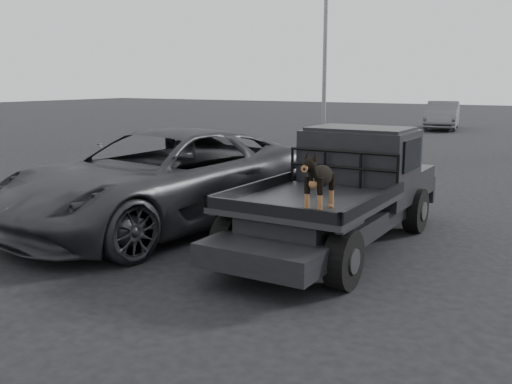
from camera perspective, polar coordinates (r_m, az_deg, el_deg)
The scene contains 7 objects.
ground at distance 7.32m, azimuth 0.26°, elevation -9.35°, with size 120.00×120.00×0.00m, color black.
flatbed_ute at distance 8.97m, azimuth 8.01°, elevation -2.54°, with size 2.00×5.40×0.92m, color black, non-canonical shape.
ute_cab at distance 9.68m, azimuth 10.36°, elevation 3.80°, with size 1.72×1.30×0.88m, color black, non-canonical shape.
headache_rack at distance 9.01m, azimuth 8.63°, elevation 2.27°, with size 1.80×0.08×0.55m, color black, non-canonical shape.
dog at distance 7.34m, azimuth 6.40°, elevation 1.09°, with size 0.32×0.60×0.74m, color black, non-canonical shape.
parked_suv at distance 10.19m, azimuth -9.31°, elevation 1.32°, with size 2.84×6.16×1.71m, color #2D2E32.
distant_car_a at distance 32.39m, azimuth 18.14°, elevation 7.31°, with size 1.58×4.52×1.49m, color #515156.
Camera 1 is at (3.50, -5.90, 2.55)m, focal length 40.00 mm.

